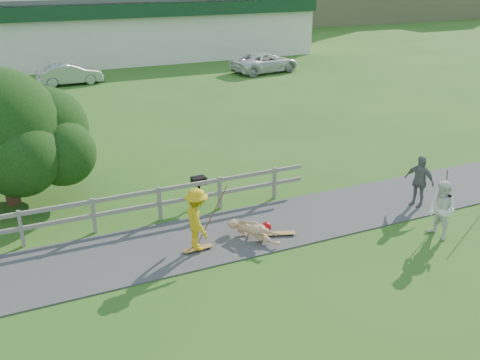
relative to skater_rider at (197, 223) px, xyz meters
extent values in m
plane|color=#295A19|center=(1.64, -0.96, -0.88)|extent=(260.00, 260.00, 0.00)
cube|color=#3C3C3F|center=(1.64, 0.54, -0.86)|extent=(34.00, 3.00, 0.04)
cube|color=#656159|center=(-4.36, 2.34, -0.33)|extent=(0.10, 0.10, 1.10)
cube|color=#656159|center=(-2.36, 2.34, -0.33)|extent=(0.10, 0.10, 1.10)
cube|color=#656159|center=(-0.36, 2.34, -0.33)|extent=(0.10, 0.10, 1.10)
cube|color=#656159|center=(1.64, 2.34, -0.33)|extent=(0.10, 0.10, 1.10)
cube|color=#656159|center=(3.64, 2.34, -0.33)|extent=(0.10, 0.10, 1.10)
cube|color=#656159|center=(-2.86, 2.34, 0.12)|extent=(15.00, 0.08, 0.12)
cube|color=#656159|center=(-2.86, 2.34, -0.33)|extent=(15.00, 0.08, 0.12)
cube|color=silver|center=(5.64, 34.04, 1.52)|extent=(32.00, 10.00, 4.80)
cube|color=#14371E|center=(5.64, 28.84, 3.32)|extent=(32.00, 0.60, 1.00)
cube|color=#525834|center=(1.64, 54.04, 2.12)|extent=(220.00, 14.00, 6.00)
imported|color=gold|center=(0.00, 0.00, 0.00)|extent=(0.67, 1.15, 1.76)
imported|color=tan|center=(1.68, -0.06, -0.57)|extent=(1.69, 1.13, 0.62)
imported|color=silver|center=(6.61, -2.17, 0.00)|extent=(0.72, 0.90, 1.75)
imported|color=slate|center=(7.60, -0.16, -0.01)|extent=(0.74, 1.10, 1.73)
imported|color=#A0A3A8|center=(0.19, 24.46, -0.20)|extent=(4.19, 1.62, 1.36)
imported|color=silver|center=(13.90, 22.95, -0.16)|extent=(5.52, 3.18, 1.45)
sphere|color=#B4060C|center=(2.28, 0.29, -0.73)|extent=(0.30, 0.30, 0.30)
cylinder|color=brown|center=(0.60, 0.40, 0.05)|extent=(0.03, 0.03, 1.87)
cylinder|color=brown|center=(7.56, -1.33, -0.04)|extent=(0.03, 0.03, 1.68)
camera|label=1|loc=(-4.38, -12.27, 6.48)|focal=40.00mm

